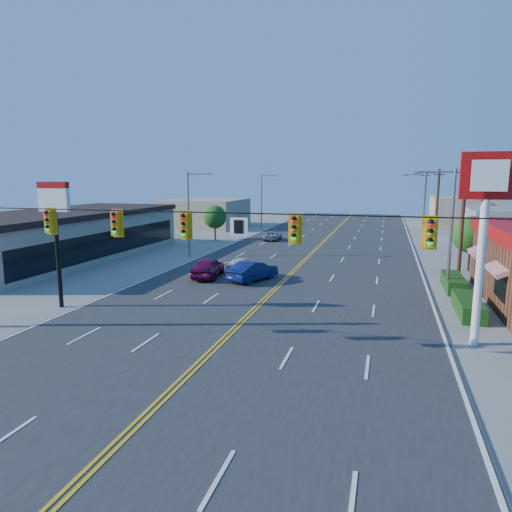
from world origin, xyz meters
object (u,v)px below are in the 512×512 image
(car_blue, at_px, (253,272))
(pizza_hut_sign, at_px, (55,218))
(car_white, at_px, (241,266))
(kfc_pylon, at_px, (485,210))
(car_silver, at_px, (273,236))
(car_magenta, at_px, (208,268))
(signal_span, at_px, (209,239))

(car_blue, bearing_deg, pizza_hut_sign, 69.09)
(car_white, bearing_deg, kfc_pylon, 141.97)
(car_silver, bearing_deg, car_magenta, 88.47)
(pizza_hut_sign, bearing_deg, car_blue, 47.33)
(car_magenta, height_order, car_white, car_magenta)
(pizza_hut_sign, xyz_separation_m, car_blue, (8.81, 9.55, -4.46))
(signal_span, distance_m, car_silver, 36.06)
(signal_span, distance_m, car_white, 17.12)
(signal_span, relative_size, car_magenta, 5.42)
(car_magenta, relative_size, car_blue, 1.03)
(kfc_pylon, relative_size, car_blue, 1.95)
(car_magenta, relative_size, car_white, 1.14)
(kfc_pylon, bearing_deg, car_blue, 144.10)
(signal_span, distance_m, car_blue, 14.33)
(kfc_pylon, distance_m, car_magenta, 20.10)
(car_magenta, distance_m, car_white, 3.04)
(car_white, height_order, car_silver, car_white)
(pizza_hut_sign, xyz_separation_m, car_silver, (4.91, 31.30, -4.65))
(pizza_hut_sign, distance_m, car_magenta, 11.90)
(kfc_pylon, distance_m, pizza_hut_sign, 22.02)
(pizza_hut_sign, distance_m, car_blue, 13.74)
(kfc_pylon, bearing_deg, car_white, 140.90)
(car_silver, bearing_deg, car_white, 94.10)
(signal_span, height_order, car_magenta, signal_span)
(car_magenta, distance_m, car_blue, 3.59)
(kfc_pylon, relative_size, car_silver, 2.23)
(car_blue, bearing_deg, car_magenta, 18.89)
(pizza_hut_sign, distance_m, car_white, 14.78)
(car_silver, bearing_deg, kfc_pylon, 116.27)
(pizza_hut_sign, height_order, car_blue, pizza_hut_sign)
(pizza_hut_sign, relative_size, car_magenta, 1.53)
(signal_span, xyz_separation_m, car_white, (-3.80, 16.12, -4.31))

